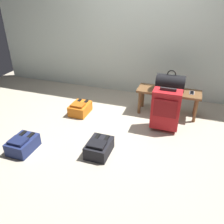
{
  "coord_description": "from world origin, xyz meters",
  "views": [
    {
      "loc": [
        0.89,
        -2.65,
        1.89
      ],
      "look_at": [
        -0.08,
        0.19,
        0.25
      ],
      "focal_mm": 37.13,
      "sensor_mm": 36.0,
      "label": 1
    }
  ],
  "objects_px": {
    "backpack_dark": "(99,147)",
    "backpack_navy": "(23,144)",
    "bench": "(169,94)",
    "duffel_bag_black": "(170,83)",
    "suitcase_upright_red": "(166,109)",
    "backpack_orange": "(80,108)",
    "cell_phone": "(192,93)"
  },
  "relations": [
    {
      "from": "suitcase_upright_red",
      "to": "backpack_dark",
      "type": "height_order",
      "value": "suitcase_upright_red"
    },
    {
      "from": "bench",
      "to": "backpack_orange",
      "type": "height_order",
      "value": "bench"
    },
    {
      "from": "bench",
      "to": "suitcase_upright_red",
      "type": "relative_size",
      "value": 1.51
    },
    {
      "from": "duffel_bag_black",
      "to": "backpack_orange",
      "type": "height_order",
      "value": "duffel_bag_black"
    },
    {
      "from": "backpack_orange",
      "to": "suitcase_upright_red",
      "type": "bearing_deg",
      "value": -1.65
    },
    {
      "from": "duffel_bag_black",
      "to": "backpack_orange",
      "type": "relative_size",
      "value": 1.16
    },
    {
      "from": "bench",
      "to": "duffel_bag_black",
      "type": "bearing_deg",
      "value": -0.0
    },
    {
      "from": "backpack_dark",
      "to": "backpack_navy",
      "type": "relative_size",
      "value": 1.0
    },
    {
      "from": "backpack_dark",
      "to": "backpack_navy",
      "type": "xyz_separation_m",
      "value": [
        -0.96,
        -0.26,
        0.0
      ]
    },
    {
      "from": "bench",
      "to": "backpack_orange",
      "type": "distance_m",
      "value": 1.47
    },
    {
      "from": "backpack_dark",
      "to": "cell_phone",
      "type": "bearing_deg",
      "value": 53.03
    },
    {
      "from": "bench",
      "to": "duffel_bag_black",
      "type": "height_order",
      "value": "duffel_bag_black"
    },
    {
      "from": "suitcase_upright_red",
      "to": "backpack_orange",
      "type": "distance_m",
      "value": 1.41
    },
    {
      "from": "suitcase_upright_red",
      "to": "backpack_navy",
      "type": "xyz_separation_m",
      "value": [
        -1.65,
        -1.1,
        -0.25
      ]
    },
    {
      "from": "bench",
      "to": "backpack_dark",
      "type": "height_order",
      "value": "bench"
    },
    {
      "from": "suitcase_upright_red",
      "to": "backpack_orange",
      "type": "height_order",
      "value": "suitcase_upright_red"
    },
    {
      "from": "cell_phone",
      "to": "backpack_navy",
      "type": "height_order",
      "value": "cell_phone"
    },
    {
      "from": "backpack_navy",
      "to": "backpack_orange",
      "type": "relative_size",
      "value": 1.0
    },
    {
      "from": "backpack_dark",
      "to": "backpack_orange",
      "type": "relative_size",
      "value": 1.0
    },
    {
      "from": "cell_phone",
      "to": "backpack_orange",
      "type": "relative_size",
      "value": 0.38
    },
    {
      "from": "duffel_bag_black",
      "to": "backpack_dark",
      "type": "relative_size",
      "value": 1.16
    },
    {
      "from": "duffel_bag_black",
      "to": "cell_phone",
      "type": "xyz_separation_m",
      "value": [
        0.34,
        0.01,
        -0.13
      ]
    },
    {
      "from": "duffel_bag_black",
      "to": "bench",
      "type": "bearing_deg",
      "value": 180.0
    },
    {
      "from": "bench",
      "to": "backpack_navy",
      "type": "distance_m",
      "value": 2.3
    },
    {
      "from": "bench",
      "to": "backpack_orange",
      "type": "bearing_deg",
      "value": -161.32
    },
    {
      "from": "bench",
      "to": "backpack_dark",
      "type": "distance_m",
      "value": 1.53
    },
    {
      "from": "backpack_dark",
      "to": "bench",
      "type": "bearing_deg",
      "value": 63.36
    },
    {
      "from": "duffel_bag_black",
      "to": "cell_phone",
      "type": "relative_size",
      "value": 3.06
    },
    {
      "from": "cell_phone",
      "to": "backpack_navy",
      "type": "relative_size",
      "value": 0.38
    },
    {
      "from": "backpack_dark",
      "to": "backpack_orange",
      "type": "height_order",
      "value": "same"
    },
    {
      "from": "bench",
      "to": "cell_phone",
      "type": "relative_size",
      "value": 6.94
    },
    {
      "from": "bench",
      "to": "backpack_dark",
      "type": "xyz_separation_m",
      "value": [
        -0.67,
        -1.35,
        -0.26
      ]
    }
  ]
}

